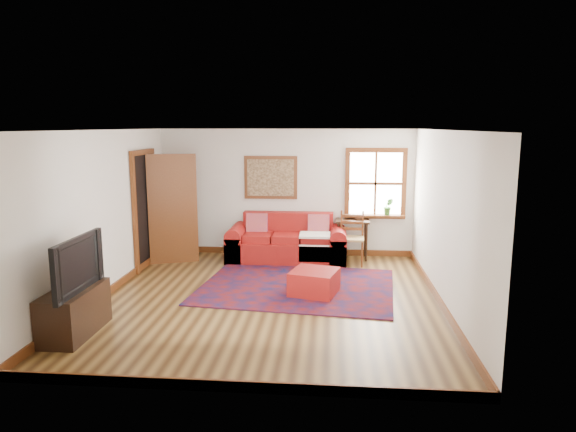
# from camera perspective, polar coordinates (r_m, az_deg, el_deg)

# --- Properties ---
(ground) EXTENTS (5.50, 5.50, 0.00)m
(ground) POSITION_cam_1_polar(r_m,az_deg,el_deg) (7.79, -2.06, -9.19)
(ground) COLOR #3E2610
(ground) RESTS_ON ground
(room_envelope) EXTENTS (5.04, 5.54, 2.52)m
(room_envelope) POSITION_cam_1_polar(r_m,az_deg,el_deg) (7.42, -2.13, 2.97)
(room_envelope) COLOR silver
(room_envelope) RESTS_ON ground
(window) EXTENTS (1.18, 0.20, 1.38)m
(window) POSITION_cam_1_polar(r_m,az_deg,el_deg) (10.12, 9.86, 2.79)
(window) COLOR white
(window) RESTS_ON ground
(doorway) EXTENTS (0.89, 1.08, 2.14)m
(doorway) POSITION_cam_1_polar(r_m,az_deg,el_deg) (9.71, -13.82, 0.90)
(doorway) COLOR black
(doorway) RESTS_ON ground
(framed_artwork) EXTENTS (1.05, 0.07, 0.85)m
(framed_artwork) POSITION_cam_1_polar(r_m,az_deg,el_deg) (10.13, -1.94, 4.29)
(framed_artwork) COLOR brown
(framed_artwork) RESTS_ON ground
(persian_rug) EXTENTS (3.27, 2.73, 0.02)m
(persian_rug) POSITION_cam_1_polar(r_m,az_deg,el_deg) (8.33, 1.01, -7.80)
(persian_rug) COLOR #600E0D
(persian_rug) RESTS_ON ground
(red_leather_sofa) EXTENTS (2.26, 0.94, 0.89)m
(red_leather_sofa) POSITION_cam_1_polar(r_m,az_deg,el_deg) (9.91, -0.07, -3.21)
(red_leather_sofa) COLOR maroon
(red_leather_sofa) RESTS_ON ground
(red_ottoman) EXTENTS (0.81, 0.81, 0.38)m
(red_ottoman) POSITION_cam_1_polar(r_m,az_deg,el_deg) (7.94, 2.94, -7.37)
(red_ottoman) COLOR maroon
(red_ottoman) RESTS_ON ground
(side_table) EXTENTS (0.64, 0.48, 0.76)m
(side_table) POSITION_cam_1_polar(r_m,az_deg,el_deg) (10.01, 7.14, -1.13)
(side_table) COLOR black
(side_table) RESTS_ON ground
(ladder_back_chair) EXTENTS (0.49, 0.47, 0.99)m
(ladder_back_chair) POSITION_cam_1_polar(r_m,az_deg,el_deg) (9.65, 7.09, -2.18)
(ladder_back_chair) COLOR tan
(ladder_back_chair) RESTS_ON ground
(media_cabinet) EXTENTS (0.48, 1.06, 0.58)m
(media_cabinet) POSITION_cam_1_polar(r_m,az_deg,el_deg) (6.97, -22.64, -9.78)
(media_cabinet) COLOR black
(media_cabinet) RESTS_ON ground
(television) EXTENTS (0.15, 1.17, 0.67)m
(television) POSITION_cam_1_polar(r_m,az_deg,el_deg) (6.72, -23.13, -4.95)
(television) COLOR black
(television) RESTS_ON media_cabinet
(candle_hurricane) EXTENTS (0.12, 0.12, 0.18)m
(candle_hurricane) POSITION_cam_1_polar(r_m,az_deg,el_deg) (7.13, -21.21, -6.09)
(candle_hurricane) COLOR silver
(candle_hurricane) RESTS_ON media_cabinet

